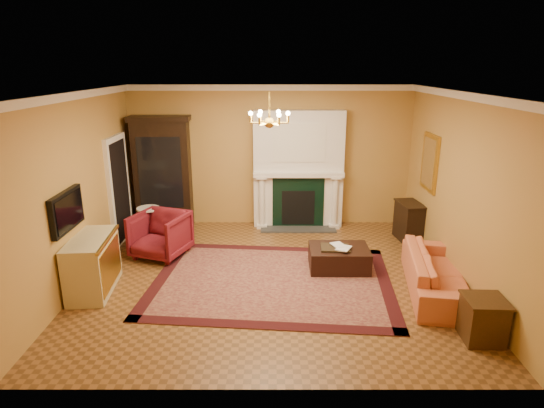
{
  "coord_description": "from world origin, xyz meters",
  "views": [
    {
      "loc": [
        0.04,
        -6.88,
        3.38
      ],
      "look_at": [
        0.04,
        0.3,
        1.18
      ],
      "focal_mm": 30.0,
      "sensor_mm": 36.0,
      "label": 1
    }
  ],
  "objects_px": {
    "wingback_armchair": "(160,233)",
    "pedestal_table": "(149,224)",
    "coral_sofa": "(438,267)",
    "end_table": "(483,321)",
    "commode": "(93,264)",
    "leather_ottoman": "(339,258)",
    "china_cabinet": "(163,175)",
    "console_table": "(409,222)"
  },
  "relations": [
    {
      "from": "wingback_armchair",
      "to": "pedestal_table",
      "type": "xyz_separation_m",
      "value": [
        -0.32,
        0.49,
        -0.0
      ]
    },
    {
      "from": "coral_sofa",
      "to": "wingback_armchair",
      "type": "bearing_deg",
      "value": 83.05
    },
    {
      "from": "pedestal_table",
      "to": "end_table",
      "type": "relative_size",
      "value": 1.41
    },
    {
      "from": "commode",
      "to": "end_table",
      "type": "bearing_deg",
      "value": -18.64
    },
    {
      "from": "wingback_armchair",
      "to": "leather_ottoman",
      "type": "bearing_deg",
      "value": 9.76
    },
    {
      "from": "wingback_armchair",
      "to": "commode",
      "type": "height_order",
      "value": "wingback_armchair"
    },
    {
      "from": "china_cabinet",
      "to": "end_table",
      "type": "bearing_deg",
      "value": -43.66
    },
    {
      "from": "coral_sofa",
      "to": "end_table",
      "type": "xyz_separation_m",
      "value": [
        0.13,
        -1.31,
        -0.14
      ]
    },
    {
      "from": "china_cabinet",
      "to": "pedestal_table",
      "type": "bearing_deg",
      "value": -96.17
    },
    {
      "from": "end_table",
      "to": "pedestal_table",
      "type": "bearing_deg",
      "value": 147.8
    },
    {
      "from": "china_cabinet",
      "to": "end_table",
      "type": "distance_m",
      "value": 6.63
    },
    {
      "from": "wingback_armchair",
      "to": "console_table",
      "type": "relative_size",
      "value": 1.22
    },
    {
      "from": "commode",
      "to": "leather_ottoman",
      "type": "xyz_separation_m",
      "value": [
        3.92,
        0.78,
        -0.23
      ]
    },
    {
      "from": "end_table",
      "to": "console_table",
      "type": "distance_m",
      "value": 3.5
    },
    {
      "from": "console_table",
      "to": "leather_ottoman",
      "type": "distance_m",
      "value": 2.11
    },
    {
      "from": "commode",
      "to": "china_cabinet",
      "type": "bearing_deg",
      "value": 76.24
    },
    {
      "from": "coral_sofa",
      "to": "console_table",
      "type": "bearing_deg",
      "value": 4.75
    },
    {
      "from": "pedestal_table",
      "to": "end_table",
      "type": "height_order",
      "value": "pedestal_table"
    },
    {
      "from": "wingback_armchair",
      "to": "coral_sofa",
      "type": "relative_size",
      "value": 0.43
    },
    {
      "from": "end_table",
      "to": "coral_sofa",
      "type": "bearing_deg",
      "value": 95.64
    },
    {
      "from": "wingback_armchair",
      "to": "leather_ottoman",
      "type": "xyz_separation_m",
      "value": [
        3.19,
        -0.56,
        -0.25
      ]
    },
    {
      "from": "end_table",
      "to": "leather_ottoman",
      "type": "height_order",
      "value": "end_table"
    },
    {
      "from": "pedestal_table",
      "to": "console_table",
      "type": "relative_size",
      "value": 1.04
    },
    {
      "from": "china_cabinet",
      "to": "leather_ottoman",
      "type": "xyz_separation_m",
      "value": [
        3.46,
        -2.17,
        -0.94
      ]
    },
    {
      "from": "coral_sofa",
      "to": "leather_ottoman",
      "type": "distance_m",
      "value": 1.63
    },
    {
      "from": "wingback_armchair",
      "to": "end_table",
      "type": "xyz_separation_m",
      "value": [
        4.72,
        -2.69,
        -0.18
      ]
    },
    {
      "from": "wingback_armchair",
      "to": "coral_sofa",
      "type": "height_order",
      "value": "wingback_armchair"
    },
    {
      "from": "china_cabinet",
      "to": "wingback_armchair",
      "type": "xyz_separation_m",
      "value": [
        0.26,
        -1.61,
        -0.69
      ]
    },
    {
      "from": "pedestal_table",
      "to": "end_table",
      "type": "distance_m",
      "value": 5.97
    },
    {
      "from": "wingback_armchair",
      "to": "end_table",
      "type": "relative_size",
      "value": 1.65
    },
    {
      "from": "coral_sofa",
      "to": "commode",
      "type": "bearing_deg",
      "value": 99.35
    },
    {
      "from": "console_table",
      "to": "commode",
      "type": "bearing_deg",
      "value": -166.14
    },
    {
      "from": "wingback_armchair",
      "to": "commode",
      "type": "xyz_separation_m",
      "value": [
        -0.73,
        -1.34,
        -0.02
      ]
    },
    {
      "from": "leather_ottoman",
      "to": "end_table",
      "type": "bearing_deg",
      "value": -53.62
    },
    {
      "from": "leather_ottoman",
      "to": "china_cabinet",
      "type": "bearing_deg",
      "value": 148.45
    },
    {
      "from": "commode",
      "to": "coral_sofa",
      "type": "xyz_separation_m",
      "value": [
        5.32,
        -0.03,
        -0.02
      ]
    },
    {
      "from": "china_cabinet",
      "to": "commode",
      "type": "height_order",
      "value": "china_cabinet"
    },
    {
      "from": "wingback_armchair",
      "to": "console_table",
      "type": "xyz_separation_m",
      "value": [
        4.78,
        0.81,
        -0.08
      ]
    },
    {
      "from": "pedestal_table",
      "to": "coral_sofa",
      "type": "relative_size",
      "value": 0.36
    },
    {
      "from": "china_cabinet",
      "to": "wingback_armchair",
      "type": "height_order",
      "value": "china_cabinet"
    },
    {
      "from": "wingback_armchair",
      "to": "pedestal_table",
      "type": "relative_size",
      "value": 1.17
    },
    {
      "from": "china_cabinet",
      "to": "console_table",
      "type": "bearing_deg",
      "value": -11.88
    }
  ]
}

